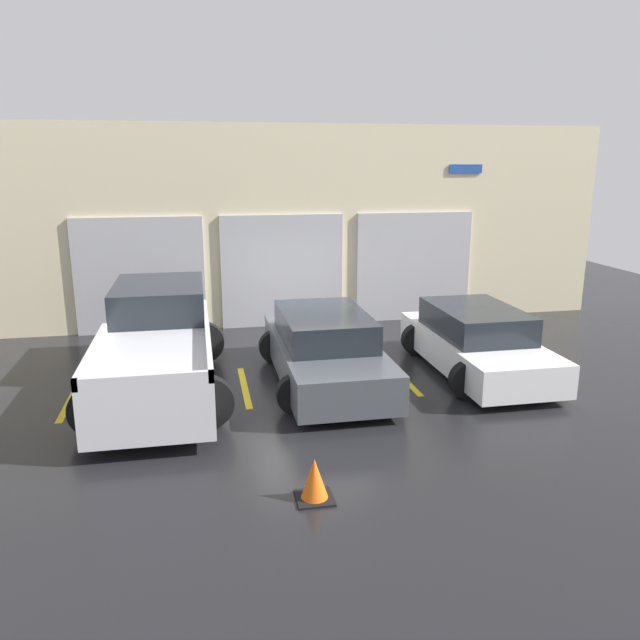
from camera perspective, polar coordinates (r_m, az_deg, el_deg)
ground_plane at (r=13.37m, az=-0.77°, el=-3.61°), size 28.00×28.00×0.00m
shophouse_building at (r=16.05m, az=-2.98°, el=8.40°), size 16.73×0.68×5.02m
pickup_truck at (r=11.89m, az=-14.59°, el=-2.18°), size 2.52×5.53×1.75m
sedan_white at (r=12.83m, az=14.08°, el=-1.95°), size 2.20×4.27×1.30m
sedan_side at (r=11.87m, az=0.44°, el=-2.72°), size 2.25×4.54×1.35m
parking_stripe_far_left at (r=12.05m, az=-21.81°, el=-6.70°), size 0.12×2.20×0.01m
parking_stripe_left at (r=11.85m, az=-6.91°, el=-6.09°), size 0.12×2.20×0.01m
parking_stripe_centre at (r=12.43m, az=7.48°, el=-5.12°), size 0.12×2.20×0.01m
parking_stripe_right at (r=13.70m, az=19.86°, el=-4.02°), size 0.12×2.20×0.01m
traffic_cone at (r=8.01m, az=-0.51°, el=-14.48°), size 0.47×0.47×0.55m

